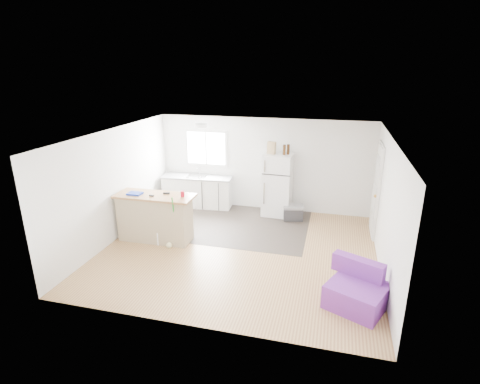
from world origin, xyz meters
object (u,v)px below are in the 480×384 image
Objects in this scene: mop at (171,237)px; bottle_right at (288,149)px; refrigerator at (278,185)px; red_cup at (182,194)px; kitchen_cabinets at (198,191)px; cardboard_box at (272,148)px; purple_seat at (357,291)px; bottle_left at (284,150)px; peninsula at (155,217)px; blue_tray at (135,194)px; cleaner_jug at (161,238)px; cooler at (293,213)px.

mop is 3.51m from bottle_right.
refrigerator reaches higher than red_cup.
red_cup is (0.49, -2.13, 0.67)m from kitchen_cabinets.
kitchen_cabinets is 2.39m from cardboard_box.
bottle_left is (-1.70, 3.46, 1.45)m from purple_seat.
mop is (0.47, -0.28, -0.29)m from peninsula.
red_cup reaches higher than blue_tray.
cleaner_jug is (-3.95, 1.17, -0.10)m from purple_seat.
cooler is 1.83× the size of cardboard_box.
cooler is (0.45, -0.27, -0.60)m from refrigerator.
peninsula is at bearing -175.40° from red_cup.
refrigerator reaches higher than kitchen_cabinets.
kitchen_cabinets is 1.66× the size of mop.
mop is (-3.69, 1.10, -0.02)m from purple_seat.
refrigerator is 4.62× the size of cleaner_jug.
kitchen_cabinets reaches higher than blue_tray.
bottle_left is at bearing 130.22° from cooler.
mop is at bearing -125.09° from cardboard_box.
kitchen_cabinets is at bearing 163.07° from purple_seat.
kitchen_cabinets is 2.64m from bottle_left.
mop reaches higher than cleaner_jug.
red_cup is at bearing 48.46° from mop.
kitchen_cabinets is 2.41m from cleaner_jug.
mop is 1.21m from blue_tray.
refrigerator is (2.32, 2.13, 0.26)m from peninsula.
kitchen_cabinets is 3.49× the size of cooler.
red_cup reaches higher than kitchen_cabinets.
peninsula is at bearing 124.27° from cleaner_jug.
peninsula is 1.55× the size of purple_seat.
purple_seat reaches higher than cleaner_jug.
bottle_left is at bearing 37.03° from blue_tray.
bottle_left is (1.82, 2.03, 0.60)m from red_cup.
blue_tray is (-4.56, 1.31, 0.80)m from purple_seat.
blue_tray is at bearing -142.97° from bottle_left.
mop reaches higher than cooler.
peninsula is 0.48m from cleaner_jug.
peninsula is at bearing -173.71° from purple_seat.
peninsula is 6.78× the size of bottle_right.
kitchen_cabinets is 2.20m from refrigerator.
cooler is 1.68m from cardboard_box.
bottle_left is at bearing 140.81° from purple_seat.
cleaner_jug is 2.84× the size of red_cup.
bottle_left is (2.25, 2.29, 1.55)m from cleaner_jug.
peninsula is 1.47× the size of mop.
blue_tray is (-2.72, -2.20, 0.27)m from refrigerator.
cardboard_box is at bearing -6.52° from kitchen_cabinets.
refrigerator is at bearing -5.77° from kitchen_cabinets.
kitchen_cabinets is 2.19m from peninsula.
cleaner_jug is at bearing -134.47° from bottle_left.
purple_seat is at bearing -31.04° from mop.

